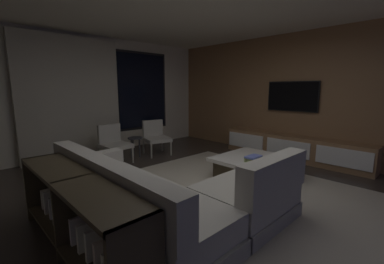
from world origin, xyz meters
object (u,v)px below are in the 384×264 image
media_console (294,148)px  accent_chair_by_curtain (113,142)px  side_stool (135,141)px  sectional_couch (165,199)px  console_table_behind_couch (76,212)px  accent_chair_near_window (155,135)px  mounted_tv (292,96)px  coffee_table (254,168)px  book_stack_on_coffee_table (254,159)px

media_console → accent_chair_by_curtain: bearing=138.4°
side_stool → media_console: 3.45m
sectional_couch → console_table_behind_couch: (-0.91, 0.13, 0.12)m
media_console → accent_chair_near_window: bearing=126.2°
sectional_couch → mounted_tv: (3.80, 0.34, 1.06)m
coffee_table → side_stool: size_ratio=2.52×
book_stack_on_coffee_table → console_table_behind_couch: bearing=177.3°
sectional_couch → accent_chair_by_curtain: sectional_couch is taller
accent_chair_near_window → media_console: bearing=-53.8°
accent_chair_by_curtain → mounted_tv: (3.05, -2.34, 0.92)m
book_stack_on_coffee_table → mounted_tv: size_ratio=0.26×
accent_chair_near_window → accent_chair_by_curtain: size_ratio=1.00×
accent_chair_by_curtain → book_stack_on_coffee_table: bearing=-68.5°
book_stack_on_coffee_table → coffee_table: bearing=26.5°
sectional_couch → console_table_behind_couch: bearing=172.0°
accent_chair_near_window → accent_chair_by_curtain: 1.04m
coffee_table → book_stack_on_coffee_table: 0.31m
accent_chair_near_window → mounted_tv: bearing=-48.8°
sectional_couch → media_console: (3.62, 0.14, -0.04)m
accent_chair_by_curtain → media_console: (2.87, -2.54, -0.18)m
mounted_tv → side_stool: bearing=137.8°
sectional_couch → book_stack_on_coffee_table: (1.81, -0.00, 0.12)m
accent_chair_by_curtain → console_table_behind_couch: accent_chair_by_curtain is taller
coffee_table → mounted_tv: size_ratio=1.03×
book_stack_on_coffee_table → media_console: bearing=4.4°
side_stool → media_console: bearing=-46.6°
side_stool → mounted_tv: bearing=-42.2°
coffee_table → accent_chair_near_window: size_ratio=1.49×
accent_chair_near_window → media_console: accent_chair_near_window is taller
book_stack_on_coffee_table → side_stool: bearing=102.0°
mounted_tv → media_console: bearing=-132.4°
coffee_table → sectional_couch: bearing=-177.2°
media_console → side_stool: bearing=133.4°
sectional_couch → accent_chair_near_window: 3.19m
sectional_couch → accent_chair_near_window: sectional_couch is taller
book_stack_on_coffee_table → media_console: (1.81, 0.14, -0.15)m
coffee_table → book_stack_on_coffee_table: (-0.20, -0.10, 0.22)m
side_stool → mounted_tv: size_ratio=0.41×
accent_chair_near_window → sectional_couch: bearing=-124.1°
coffee_table → accent_chair_by_curtain: 2.88m
sectional_couch → side_stool: sectional_couch is taller
side_stool → console_table_behind_couch: console_table_behind_couch is taller
media_console → mounted_tv: 1.13m
mounted_tv → console_table_behind_couch: 4.81m
coffee_table → accent_chair_near_window: 2.56m
accent_chair_near_window → accent_chair_by_curtain: bearing=177.6°
book_stack_on_coffee_table → side_stool: 2.71m
book_stack_on_coffee_table → side_stool: size_ratio=0.63×
console_table_behind_couch → media_console: bearing=0.1°
accent_chair_by_curtain → mounted_tv: bearing=-37.6°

